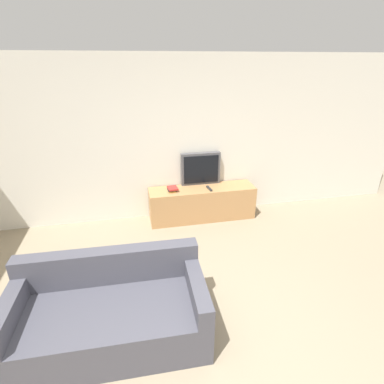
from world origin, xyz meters
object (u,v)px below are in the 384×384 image
at_px(couch, 111,315).
at_px(remote_on_stand, 209,189).
at_px(television, 201,169).
at_px(book_stack, 172,189).
at_px(tv_stand, 202,203).

bearing_deg(couch, remote_on_stand, 55.67).
bearing_deg(television, book_stack, -158.89).
xyz_separation_m(tv_stand, television, (0.01, 0.18, 0.55)).
bearing_deg(couch, television, 60.28).
distance_m(book_stack, remote_on_stand, 0.61).
bearing_deg(remote_on_stand, couch, -126.03).
relative_size(tv_stand, remote_on_stand, 8.72).
height_order(tv_stand, book_stack, book_stack).
distance_m(television, remote_on_stand, 0.38).
relative_size(book_stack, remote_on_stand, 0.97).
relative_size(television, book_stack, 3.38).
xyz_separation_m(television, book_stack, (-0.52, -0.20, -0.24)).
bearing_deg(book_stack, couch, -113.16).
height_order(book_stack, remote_on_stand, book_stack).
height_order(television, couch, television).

